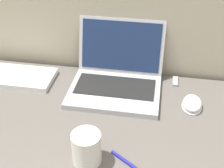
# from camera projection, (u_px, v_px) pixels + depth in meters

# --- Properties ---
(laptop) EXTENTS (0.32, 0.30, 0.22)m
(laptop) POSITION_uv_depth(u_px,v_px,m) (117.00, 76.00, 1.13)
(laptop) COLOR #ADADB2
(laptop) RESTS_ON desk
(drink_cup) EXTENTS (0.08, 0.08, 0.10)m
(drink_cup) POSITION_uv_depth(u_px,v_px,m) (86.00, 148.00, 0.84)
(drink_cup) COLOR silver
(drink_cup) RESTS_ON desk
(computer_mouse) EXTENTS (0.07, 0.09, 0.03)m
(computer_mouse) POSITION_uv_depth(u_px,v_px,m) (192.00, 104.00, 1.05)
(computer_mouse) COLOR white
(computer_mouse) RESTS_ON desk
(external_keyboard) EXTENTS (0.40, 0.14, 0.02)m
(external_keyboard) POSITION_uv_depth(u_px,v_px,m) (3.00, 75.00, 1.20)
(external_keyboard) COLOR silver
(external_keyboard) RESTS_ON desk
(usb_stick) EXTENTS (0.02, 0.06, 0.01)m
(usb_stick) POSITION_uv_depth(u_px,v_px,m) (175.00, 81.00, 1.18)
(usb_stick) COLOR #99999E
(usb_stick) RESTS_ON desk
(pen) EXTENTS (0.13, 0.09, 0.01)m
(pen) POSITION_uv_depth(u_px,v_px,m) (132.00, 165.00, 0.84)
(pen) COLOR #191999
(pen) RESTS_ON desk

